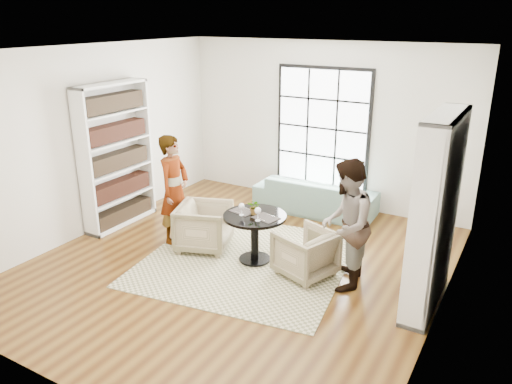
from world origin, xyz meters
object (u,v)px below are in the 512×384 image
Objects in this scene: wine_glass_right at (258,211)px; armchair_right at (305,253)px; sofa at (315,195)px; person_left at (174,190)px; wine_glass_left at (242,207)px; armchair_left at (204,227)px; pedestal_table at (255,228)px; flower_centerpiece at (255,207)px; person_right at (346,225)px.

armchair_right is at bearing 12.82° from wine_glass_right.
person_left is (-1.42, -2.25, 0.54)m from sofa.
armchair_right is at bearing 5.37° from wine_glass_left.
wine_glass_right is (1.03, -0.15, 0.51)m from armchair_left.
wine_glass_left is 0.31m from wine_glass_right.
person_left is at bearing -179.31° from pedestal_table.
pedestal_table is at bearing -95.61° from person_left.
flower_centerpiece is (-0.01, 0.03, 0.31)m from pedestal_table.
person_right is (1.36, -0.01, 0.34)m from pedestal_table.
armchair_left is 0.75m from person_left.
wine_glass_left is at bearing -98.75° from person_right.
pedestal_table is 0.83m from armchair_right.
sofa is at bearing -160.65° from person_right.
wine_glass_left is (1.28, -0.09, -0.00)m from person_left.
wine_glass_right reaches higher than pedestal_table.
person_right is (1.38, -2.25, 0.55)m from sofa.
wine_glass_right is at bearing -11.43° from wine_glass_left.
armchair_left reaches higher than sofa.
flower_centerpiece reaches higher than armchair_left.
armchair_right is 3.91× the size of wine_glass_left.
wine_glass_left reaches higher than armchair_left.
armchair_left is 0.99m from flower_centerpiece.
person_right is at bearing -96.20° from person_left.
armchair_right is 2.31m from person_left.
armchair_right is 0.87m from wine_glass_right.
person_left is 1.58m from wine_glass_right.
person_left is 7.73× the size of flower_centerpiece.
pedestal_table is 0.52× the size of person_right.
person_left is at bearing -102.08° from person_right.
pedestal_table is 1.47m from person_left.
armchair_left is 0.89m from wine_glass_left.
armchair_right is 0.97m from flower_centerpiece.
person_right is 7.80× the size of flower_centerpiece.
sofa is at bearing 93.87° from wine_glass_right.
wine_glass_right is at bearing -101.63° from person_left.
pedestal_table reaches higher than armchair_right.
person_right is at bearing -109.12° from armchair_left.
person_right is (2.79, 0.00, 0.01)m from person_left.
sofa is 2.27m from flower_centerpiece.
person_right is at bearing 109.66° from armchair_right.
sofa is 2.71m from person_left.
person_right reaches higher than wine_glass_right.
flower_centerpiece is (1.42, 0.04, -0.02)m from person_left.
person_left is 0.99× the size of person_right.
flower_centerpiece reaches higher than armchair_right.
armchair_right is (0.83, -2.25, 0.01)m from sofa.
flower_centerpiece is at bearing -73.11° from armchair_right.
wine_glass_left is 0.19m from flower_centerpiece.
wine_glass_right is (0.14, -0.16, 0.34)m from pedestal_table.
pedestal_table is 0.42× the size of sofa.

